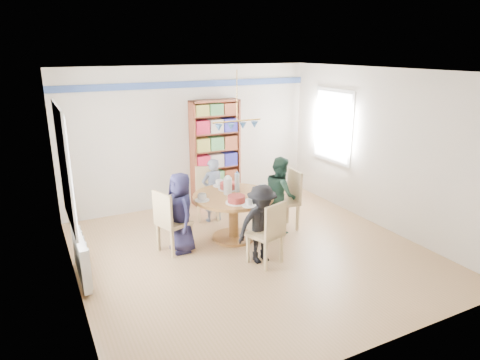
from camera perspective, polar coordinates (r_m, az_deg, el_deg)
ground at (r=6.65m, az=1.58°, el=-9.59°), size 5.00×5.00×0.00m
room_shell at (r=6.74m, az=-3.79°, el=5.62°), size 5.00×5.00×5.00m
radiator at (r=6.13m, az=-20.43°, el=-9.56°), size 0.12×1.00×0.60m
dining_table at (r=6.89m, az=-0.89°, el=-3.55°), size 1.30×1.30×0.75m
chair_left at (r=6.51m, az=-9.41°, el=-5.20°), size 0.55×0.55×0.98m
chair_right at (r=7.35m, az=6.42°, el=-2.25°), size 0.49×0.49×1.02m
chair_far at (r=7.80m, az=-4.38°, el=-1.38°), size 0.53×0.53×0.94m
chair_near at (r=6.09m, az=3.92°, el=-6.78°), size 0.53×0.53×0.96m
person_left at (r=6.52m, az=-7.88°, el=-4.31°), size 0.44×0.63×1.25m
person_right at (r=7.26m, az=5.39°, el=-1.83°), size 0.63×0.73×1.28m
person_far at (r=7.62m, az=-3.67°, el=-1.36°), size 0.44×0.31×1.15m
person_near at (r=6.16m, az=2.88°, el=-5.88°), size 0.76×0.45×1.17m
bookshelf at (r=8.47m, az=-3.31°, el=3.60°), size 0.98×0.29×2.05m
tableware at (r=6.81m, az=-1.21°, el=-1.41°), size 1.30×1.30×0.34m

